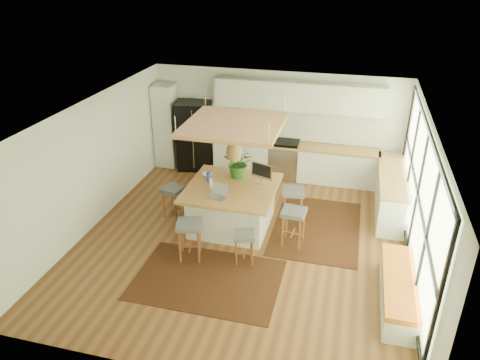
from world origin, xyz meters
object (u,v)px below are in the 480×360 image
(stool_near_left, at_px, (190,242))
(monitor, at_px, (262,172))
(stool_right_back, at_px, (293,207))
(fridge, at_px, (195,136))
(stool_right_front, at_px, (293,228))
(microwave, at_px, (240,133))
(island, at_px, (232,206))
(island_plant, at_px, (239,166))
(laptop, at_px, (217,192))
(stool_left_side, at_px, (174,202))
(stool_near_right, at_px, (244,247))

(stool_near_left, bearing_deg, monitor, 58.31)
(stool_right_back, bearing_deg, fridge, 143.68)
(stool_right_front, distance_m, microwave, 3.69)
(island, bearing_deg, stool_right_front, -15.37)
(stool_right_back, relative_size, microwave, 1.45)
(fridge, bearing_deg, stool_right_front, -55.51)
(island_plant, bearing_deg, monitor, -17.91)
(stool_right_front, height_order, laptop, laptop)
(stool_left_side, bearing_deg, fridge, 98.95)
(stool_near_left, relative_size, island_plant, 1.14)
(stool_right_back, xyz_separation_m, microwave, (-1.75, 2.23, 0.75))
(stool_right_front, bearing_deg, fridge, 135.76)
(laptop, bearing_deg, island_plant, 90.93)
(microwave, bearing_deg, stool_near_left, -89.90)
(stool_near_left, bearing_deg, island_plant, 74.94)
(microwave, bearing_deg, laptop, -84.22)
(island_plant, bearing_deg, stool_right_back, -1.11)
(fridge, relative_size, laptop, 4.84)
(island_plant, bearing_deg, island, -93.77)
(stool_left_side, bearing_deg, microwave, 72.58)
(stool_near_right, bearing_deg, stool_right_front, 47.92)
(stool_near_right, bearing_deg, stool_near_left, -175.19)
(stool_left_side, bearing_deg, island_plant, 17.58)
(stool_right_back, relative_size, island_plant, 1.15)
(monitor, xyz_separation_m, microwave, (-1.08, 2.38, -0.08))
(monitor, bearing_deg, stool_near_left, -102.14)
(stool_right_back, bearing_deg, monitor, -167.44)
(stool_left_side, bearing_deg, stool_right_back, 9.12)
(stool_left_side, height_order, laptop, laptop)
(laptop, xyz_separation_m, monitor, (0.72, 0.84, 0.14))
(fridge, distance_m, island, 3.23)
(laptop, height_order, microwave, microwave)
(stool_near_left, distance_m, laptop, 1.12)
(monitor, bearing_deg, fridge, 154.27)
(stool_near_left, relative_size, laptop, 2.04)
(stool_right_front, height_order, island_plant, island_plant)
(stool_right_front, xyz_separation_m, island_plant, (-1.34, 0.87, 0.84))
(stool_near_left, height_order, island_plant, island_plant)
(stool_near_left, relative_size, stool_right_front, 1.01)
(stool_left_side, bearing_deg, laptop, -25.75)
(stool_right_front, distance_m, stool_left_side, 2.75)
(island, relative_size, stool_right_back, 2.35)
(stool_right_front, bearing_deg, monitor, 139.03)
(fridge, relative_size, stool_right_back, 2.34)
(island, distance_m, monitor, 0.97)
(stool_right_front, height_order, stool_right_back, stool_right_back)
(stool_near_left, relative_size, stool_right_back, 0.99)
(island, bearing_deg, laptop, -106.28)
(stool_near_right, bearing_deg, microwave, 105.52)
(stool_right_front, distance_m, monitor, 1.35)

